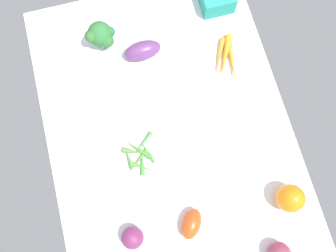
% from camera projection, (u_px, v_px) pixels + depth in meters
% --- Properties ---
extents(tablecloth, '(1.04, 0.76, 0.02)m').
position_uv_depth(tablecloth, '(168.00, 128.00, 1.14)').
color(tablecloth, white).
rests_on(tablecloth, ground).
extents(okra_pile, '(0.13, 0.11, 0.02)m').
position_uv_depth(okra_pile, '(138.00, 155.00, 1.10)').
color(okra_pile, '#43913D').
rests_on(okra_pile, tablecloth).
extents(bell_pepper_orange, '(0.10, 0.10, 0.09)m').
position_uv_depth(bell_pepper_orange, '(290.00, 198.00, 1.03)').
color(bell_pepper_orange, orange).
rests_on(bell_pepper_orange, tablecloth).
extents(red_onion_near_basket, '(0.07, 0.07, 0.07)m').
position_uv_depth(red_onion_near_basket, '(132.00, 238.00, 1.02)').
color(red_onion_near_basket, '#702A57').
rests_on(red_onion_near_basket, tablecloth).
extents(broccoli_head, '(0.09, 0.10, 0.11)m').
position_uv_depth(broccoli_head, '(101.00, 35.00, 1.14)').
color(broccoli_head, '#A1CD86').
rests_on(broccoli_head, tablecloth).
extents(eggplant, '(0.07, 0.12, 0.06)m').
position_uv_depth(eggplant, '(143.00, 51.00, 1.16)').
color(eggplant, '#62356F').
rests_on(eggplant, tablecloth).
extents(roma_tomato, '(0.10, 0.09, 0.05)m').
position_uv_depth(roma_tomato, '(191.00, 224.00, 1.03)').
color(roma_tomato, '#D74618').
rests_on(roma_tomato, tablecloth).
extents(carrot_bunch, '(0.18, 0.10, 0.02)m').
position_uv_depth(carrot_bunch, '(226.00, 59.00, 1.18)').
color(carrot_bunch, orange).
rests_on(carrot_bunch, tablecloth).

